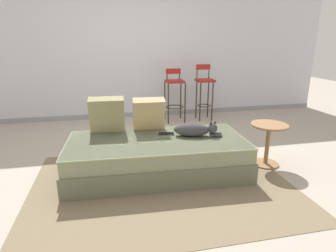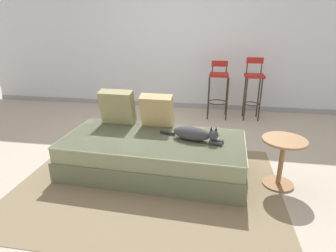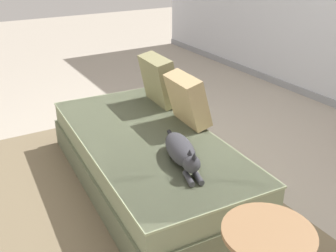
{
  "view_description": "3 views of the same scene",
  "coord_description": "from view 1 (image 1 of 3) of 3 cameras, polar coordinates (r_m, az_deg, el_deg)",
  "views": [
    {
      "loc": [
        -0.51,
        -3.36,
        1.49
      ],
      "look_at": [
        0.15,
        -0.3,
        0.53
      ],
      "focal_mm": 30.0,
      "sensor_mm": 36.0,
      "label": 1
    },
    {
      "loc": [
        0.62,
        -3.2,
        1.64
      ],
      "look_at": [
        0.15,
        -0.3,
        0.53
      ],
      "focal_mm": 30.0,
      "sensor_mm": 36.0,
      "label": 2
    },
    {
      "loc": [
        2.37,
        -1.59,
        1.73
      ],
      "look_at": [
        0.15,
        -0.3,
        0.53
      ],
      "focal_mm": 42.0,
      "sensor_mm": 36.0,
      "label": 3
    }
  ],
  "objects": [
    {
      "name": "wall_back_panel",
      "position": [
        5.63,
        -7.25,
        14.97
      ],
      "size": [
        8.0,
        0.1,
        2.6
      ],
      "primitive_type": "cube",
      "color": "silver",
      "rests_on": "ground"
    },
    {
      "name": "couch",
      "position": [
        3.26,
        -2.22,
        -6.09
      ],
      "size": [
        2.07,
        1.06,
        0.41
      ],
      "color": "#636B50",
      "rests_on": "ground"
    },
    {
      "name": "cat",
      "position": [
        3.29,
        5.38,
        -0.77
      ],
      "size": [
        0.72,
        0.28,
        0.19
      ],
      "color": "#333338",
      "rests_on": "couch"
    },
    {
      "name": "bar_stool_near_window",
      "position": [
        5.29,
        1.35,
        7.27
      ],
      "size": [
        0.34,
        0.34,
        0.98
      ],
      "color": "#2D2319",
      "rests_on": "ground"
    },
    {
      "name": "bar_stool_by_doorway",
      "position": [
        5.45,
        7.42,
        7.86
      ],
      "size": [
        0.32,
        0.32,
        1.05
      ],
      "color": "#2D2319",
      "rests_on": "ground"
    },
    {
      "name": "throw_pillow_middle",
      "position": [
        3.48,
        -3.92,
        2.51
      ],
      "size": [
        0.4,
        0.26,
        0.41
      ],
      "color": "tan",
      "rests_on": "couch"
    },
    {
      "name": "side_table",
      "position": [
        3.63,
        19.66,
        -2.42
      ],
      "size": [
        0.44,
        0.44,
        0.53
      ],
      "color": "olive",
      "rests_on": "ground"
    },
    {
      "name": "area_rug",
      "position": [
        3.09,
        -1.17,
        -11.76
      ],
      "size": [
        2.73,
        2.06,
        0.01
      ],
      "primitive_type": "cube",
      "color": "#75664C",
      "rests_on": "ground"
    },
    {
      "name": "wall_baseboard_trim",
      "position": [
        5.76,
        -6.74,
        2.38
      ],
      "size": [
        8.0,
        0.02,
        0.09
      ],
      "primitive_type": "cube",
      "color": "gray",
      "rests_on": "ground"
    },
    {
      "name": "throw_pillow_corner",
      "position": [
        3.47,
        -12.29,
        2.3
      ],
      "size": [
        0.42,
        0.25,
        0.44
      ],
      "color": "#847F56",
      "rests_on": "couch"
    },
    {
      "name": "ground_plane",
      "position": [
        3.71,
        -3.27,
        -6.7
      ],
      "size": [
        16.0,
        16.0,
        0.0
      ],
      "primitive_type": "plane",
      "color": "#A89E8E",
      "rests_on": "ground"
    }
  ]
}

